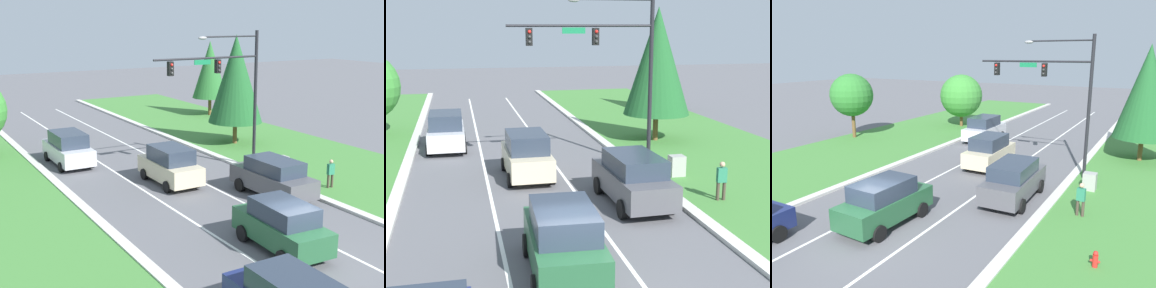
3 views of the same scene
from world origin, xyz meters
TOP-DOWN VIEW (x-y plane):
  - curb_strip_right at (5.65, 0.00)m, footprint 0.50×90.00m
  - lane_stripe_inner_right at (1.80, 0.00)m, footprint 0.14×81.00m
  - traffic_signal_mast at (4.39, 11.87)m, footprint 7.08×0.41m
  - forest_suv at (-0.21, 1.18)m, footprint 2.27×4.65m
  - graphite_suv at (3.75, 6.73)m, footprint 2.28×5.13m
  - champagne_suv at (0.09, 11.49)m, footprint 2.17×4.65m
  - silver_suv at (-3.69, 18.49)m, footprint 2.24×5.04m
  - utility_cabinet at (7.01, 9.93)m, footprint 0.70×0.60m
  - pedestrian at (7.31, 6.12)m, footprint 0.40×0.26m
  - conifer_near_right_tree at (8.94, 17.82)m, footprint 4.03×4.03m
  - conifer_far_right_tree at (13.78, 29.15)m, footprint 3.39×3.39m

SIDE VIEW (x-z plane):
  - lane_stripe_inner_right at x=1.80m, z-range 0.00..0.01m
  - curb_strip_right at x=5.65m, z-range 0.00..0.15m
  - utility_cabinet at x=7.01m, z-range 0.00..1.05m
  - pedestrian at x=7.31m, z-range 0.09..1.78m
  - forest_suv at x=-0.21m, z-range 0.03..2.09m
  - graphite_suv at x=3.75m, z-range 0.04..2.11m
  - silver_suv at x=-3.69m, z-range 0.00..2.15m
  - champagne_suv at x=0.09m, z-range 0.01..2.18m
  - conifer_far_right_tree at x=13.78m, z-range 0.88..8.09m
  - conifer_near_right_tree at x=8.94m, z-range 0.86..9.02m
  - traffic_signal_mast at x=4.39m, z-range 1.35..9.94m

